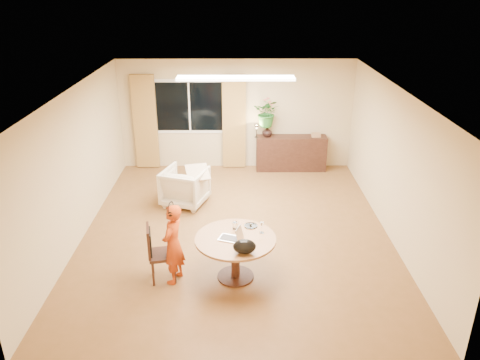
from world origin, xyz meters
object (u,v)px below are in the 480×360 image
at_px(armchair, 185,186).
at_px(sideboard, 291,153).
at_px(dining_chair, 163,253).
at_px(child, 173,244).
at_px(dining_table, 235,246).

relative_size(armchair, sideboard, 0.51).
xyz_separation_m(dining_chair, sideboard, (2.42, 4.49, -0.04)).
xyz_separation_m(child, armchair, (-0.11, 2.67, -0.25)).
distance_m(dining_table, sideboard, 4.66).
bearing_deg(sideboard, armchair, -141.51).
height_order(dining_chair, sideboard, dining_chair).
bearing_deg(dining_chair, dining_table, -9.53).
xyz_separation_m(dining_table, sideboard, (1.32, 4.46, -0.13)).
relative_size(dining_chair, child, 0.72).
relative_size(dining_table, armchair, 1.46).
xyz_separation_m(dining_table, child, (-0.93, -0.07, 0.09)).
xyz_separation_m(dining_chair, child, (0.18, -0.05, 0.18)).
relative_size(dining_table, sideboard, 0.74).
bearing_deg(sideboard, dining_table, -106.46).
relative_size(child, armchair, 1.52).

